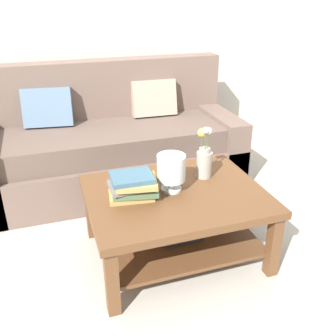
% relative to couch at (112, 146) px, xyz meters
% --- Properties ---
extents(ground_plane, '(10.00, 10.00, 0.00)m').
position_rel_couch_xyz_m(ground_plane, '(0.15, -0.90, -0.36)').
color(ground_plane, '#B7B2A8').
extents(back_wall, '(6.40, 0.12, 2.70)m').
position_rel_couch_xyz_m(back_wall, '(0.15, 0.75, 0.99)').
color(back_wall, beige).
rests_on(back_wall, ground).
extents(couch, '(2.19, 0.90, 1.06)m').
position_rel_couch_xyz_m(couch, '(0.00, 0.00, 0.00)').
color(couch, brown).
rests_on(couch, ground).
extents(coffee_table, '(1.10, 0.87, 0.47)m').
position_rel_couch_xyz_m(coffee_table, '(0.19, -1.16, -0.03)').
color(coffee_table, brown).
rests_on(coffee_table, ground).
extents(book_stack_main, '(0.31, 0.26, 0.16)m').
position_rel_couch_xyz_m(book_stack_main, '(-0.08, -1.14, 0.18)').
color(book_stack_main, tan).
rests_on(book_stack_main, coffee_table).
extents(glass_hurricane_vase, '(0.18, 0.18, 0.24)m').
position_rel_couch_xyz_m(glass_hurricane_vase, '(0.17, -1.12, 0.25)').
color(glass_hurricane_vase, silver).
rests_on(glass_hurricane_vase, coffee_table).
extents(flower_pitcher, '(0.11, 0.11, 0.36)m').
position_rel_couch_xyz_m(flower_pitcher, '(0.44, -1.01, 0.24)').
color(flower_pitcher, '#9E998E').
rests_on(flower_pitcher, coffee_table).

